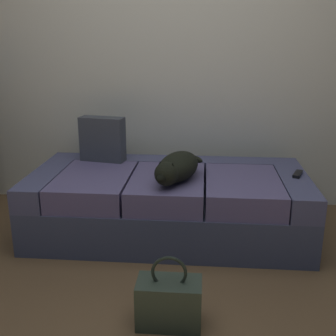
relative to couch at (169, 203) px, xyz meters
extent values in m
plane|color=brown|center=(0.00, -1.08, -0.23)|extent=(10.00, 10.00, 0.00)
cube|color=silver|center=(0.00, 0.69, 1.17)|extent=(6.40, 0.10, 2.80)
cube|color=#3E4661|center=(0.00, 0.00, -0.08)|extent=(1.95, 0.93, 0.30)
cube|color=#4C4F73|center=(-0.87, 0.00, 0.15)|extent=(0.20, 0.93, 0.16)
cube|color=#4C4F73|center=(0.87, 0.00, 0.15)|extent=(0.20, 0.93, 0.16)
cube|color=#4C4F73|center=(0.00, 0.37, 0.15)|extent=(1.55, 0.20, 0.16)
cube|color=#59527E|center=(-0.52, -0.10, 0.15)|extent=(0.50, 0.72, 0.16)
cube|color=#59527E|center=(0.00, -0.10, 0.15)|extent=(0.50, 0.72, 0.16)
cube|color=#59527E|center=(0.52, -0.10, 0.15)|extent=(0.50, 0.72, 0.16)
ellipsoid|color=black|center=(0.08, -0.15, 0.33)|extent=(0.36, 0.46, 0.19)
sphere|color=black|center=(0.01, -0.33, 0.33)|extent=(0.15, 0.15, 0.15)
ellipsoid|color=black|center=(-0.01, -0.40, 0.32)|extent=(0.08, 0.10, 0.05)
cone|color=black|center=(0.05, -0.35, 0.39)|extent=(0.04, 0.04, 0.04)
cone|color=black|center=(-0.03, -0.32, 0.39)|extent=(0.04, 0.04, 0.04)
ellipsoid|color=black|center=(0.18, 0.01, 0.34)|extent=(0.14, 0.15, 0.04)
cube|color=black|center=(0.90, 0.01, 0.24)|extent=(0.10, 0.16, 0.02)
cube|color=#3F434B|center=(-0.53, 0.27, 0.40)|extent=(0.36, 0.18, 0.34)
cube|color=#2E3B30|center=(0.09, -1.04, -0.11)|extent=(0.32, 0.18, 0.24)
torus|color=#202921|center=(0.09, -1.04, 0.06)|extent=(0.18, 0.02, 0.18)
camera|label=1|loc=(0.24, -2.81, 1.14)|focal=44.68mm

